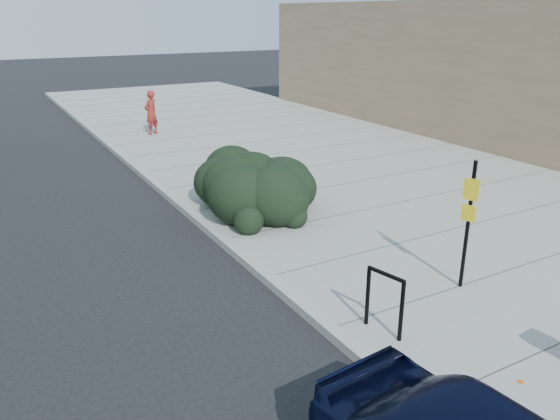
{
  "coord_description": "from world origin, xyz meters",
  "views": [
    {
      "loc": [
        -4.3,
        -5.91,
        4.72
      ],
      "look_at": [
        0.78,
        2.98,
        1.0
      ],
      "focal_mm": 35.0,
      "sensor_mm": 36.0,
      "label": 1
    }
  ],
  "objects": [
    {
      "name": "hedge",
      "position": [
        1.5,
        5.77,
        0.88
      ],
      "size": [
        2.44,
        4.1,
        1.45
      ],
      "primitive_type": "ellipsoid",
      "rotation": [
        0.0,
        0.0,
        0.13
      ],
      "color": "black",
      "rests_on": "sidewalk_near"
    },
    {
      "name": "pedestrian",
      "position": [
        1.92,
        15.21,
        1.01
      ],
      "size": [
        0.75,
        0.69,
        1.71
      ],
      "primitive_type": "imported",
      "rotation": [
        0.0,
        0.0,
        3.72
      ],
      "color": "maroon",
      "rests_on": "sidewalk_near"
    },
    {
      "name": "sidewalk_near",
      "position": [
        5.6,
        5.0,
        0.07
      ],
      "size": [
        11.2,
        50.0,
        0.15
      ],
      "primitive_type": "cube",
      "color": "gray",
      "rests_on": "ground"
    },
    {
      "name": "curb_near",
      "position": [
        0.0,
        5.0,
        0.08
      ],
      "size": [
        0.22,
        50.0,
        0.17
      ],
      "primitive_type": "cube",
      "color": "#9E9E99",
      "rests_on": "ground"
    },
    {
      "name": "sign_post",
      "position": [
        2.74,
        -0.01,
        1.46
      ],
      "size": [
        0.13,
        0.26,
        2.29
      ],
      "rotation": [
        0.0,
        0.0,
        0.35
      ],
      "color": "black",
      "rests_on": "sidewalk_near"
    },
    {
      "name": "ground",
      "position": [
        0.0,
        0.0,
        0.0
      ],
      "size": [
        120.0,
        120.0,
        0.0
      ],
      "primitive_type": "plane",
      "color": "black",
      "rests_on": "ground"
    },
    {
      "name": "bike_rack",
      "position": [
        0.6,
        -0.46,
        0.75
      ],
      "size": [
        0.2,
        0.67,
        1.0
      ],
      "rotation": [
        0.0,
        0.0,
        0.23
      ],
      "color": "black",
      "rests_on": "sidewalk_near"
    }
  ]
}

